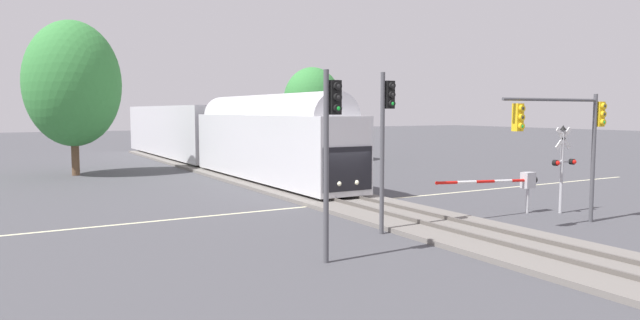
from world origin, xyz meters
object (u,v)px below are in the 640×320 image
traffic_signal_near_left (330,134)px  oak_behind_train (73,84)px  oak_far_right (312,101)px  traffic_signal_near_right (570,126)px  crossing_gate_near (518,182)px  traffic_signal_median (386,127)px  commuter_train (212,133)px  crossing_signal_mast (563,160)px

traffic_signal_near_left → oak_behind_train: oak_behind_train is taller
traffic_signal_near_left → oak_far_right: 33.66m
traffic_signal_near_left → traffic_signal_near_right: bearing=-0.0°
crossing_gate_near → traffic_signal_near_right: (-0.35, -2.71, 2.49)m
crossing_gate_near → oak_far_right: bearing=79.9°
traffic_signal_near_right → traffic_signal_median: bearing=160.8°
commuter_train → traffic_signal_median: traffic_signal_median is taller
crossing_gate_near → traffic_signal_median: (-7.30, -0.29, 2.50)m
traffic_signal_near_left → oak_far_right: size_ratio=0.69×
commuter_train → traffic_signal_near_right: (4.51, -28.39, 1.12)m
oak_far_right → commuter_train: bearing=-172.6°
commuter_train → oak_behind_train: (-9.88, -0.06, 3.53)m
commuter_train → crossing_signal_mast: commuter_train is taller
crossing_gate_near → oak_far_right: 27.64m
traffic_signal_near_right → oak_behind_train: (-14.38, 28.33, 2.41)m
traffic_signal_median → oak_behind_train: bearing=106.0°
oak_behind_train → crossing_gate_near: bearing=-60.1°
commuter_train → crossing_gate_near: size_ratio=7.29×
crossing_gate_near → traffic_signal_near_left: bearing=-166.3°
crossing_signal_mast → traffic_signal_median: (-9.17, 0.50, 1.56)m
commuter_train → traffic_signal_median: bearing=-95.4°
crossing_gate_near → oak_far_right: size_ratio=0.70×
commuter_train → oak_behind_train: size_ratio=3.99×
traffic_signal_median → oak_far_right: oak_far_right is taller
commuter_train → oak_far_right: 10.06m
commuter_train → crossing_gate_near: bearing=-79.3°
crossing_signal_mast → traffic_signal_near_right: size_ratio=0.68×
oak_far_right → traffic_signal_near_right: bearing=-99.9°
traffic_signal_near_left → oak_behind_train: 28.67m
crossing_signal_mast → traffic_signal_near_right: (-2.22, -1.91, 1.55)m
traffic_signal_near_right → oak_behind_train: size_ratio=0.53×
oak_behind_train → oak_far_right: oak_behind_train is taller
traffic_signal_median → commuter_train: bearing=84.6°
commuter_train → traffic_signal_near_right: bearing=-81.0°
commuter_train → oak_far_right: size_ratio=5.13×
crossing_gate_near → traffic_signal_median: bearing=-177.7°
crossing_gate_near → traffic_signal_near_right: size_ratio=1.03×
oak_far_right → crossing_gate_near: bearing=-100.1°
crossing_signal_mast → oak_behind_train: 31.45m
traffic_signal_median → oak_far_right: size_ratio=0.71×
traffic_signal_near_right → oak_far_right: 30.12m
crossing_signal_mast → traffic_signal_median: 9.31m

